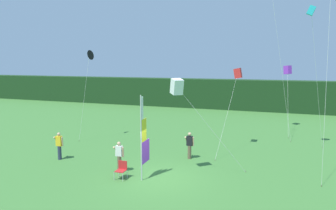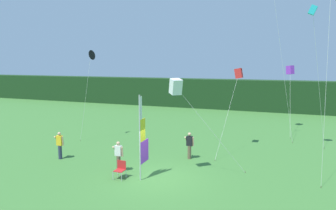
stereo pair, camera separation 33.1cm
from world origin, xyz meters
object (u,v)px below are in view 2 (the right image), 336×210
(person_far_left, at_px, (60,145))
(kite_black_delta_6, at_px, (91,56))
(kite_red_box_1, at_px, (239,74))
(kite_white_box_2, at_px, (176,87))
(banner_flag, at_px, (142,139))
(kite_cyan_box_3, at_px, (313,12))
(person_near_banner, at_px, (118,156))
(kite_purple_box_5, at_px, (290,70))
(person_mid_field, at_px, (189,145))
(folding_chair, at_px, (120,168))

(person_far_left, xyz_separation_m, kite_black_delta_6, (-0.93, 4.89, 5.43))
(kite_red_box_1, bearing_deg, kite_black_delta_6, -173.17)
(kite_white_box_2, bearing_deg, kite_red_box_1, 69.94)
(banner_flag, distance_m, kite_cyan_box_3, 13.06)
(kite_black_delta_6, bearing_deg, person_near_banner, -46.16)
(banner_flag, height_order, person_near_banner, banner_flag)
(kite_red_box_1, bearing_deg, person_far_left, -147.64)
(kite_red_box_1, bearing_deg, person_near_banner, -127.79)
(kite_black_delta_6, bearing_deg, person_far_left, -79.24)
(banner_flag, bearing_deg, person_far_left, 169.89)
(banner_flag, relative_size, kite_black_delta_6, 0.64)
(person_far_left, bearing_deg, person_near_banner, -8.75)
(person_near_banner, relative_size, kite_purple_box_5, 0.30)
(person_mid_field, xyz_separation_m, person_far_left, (-7.38, -2.76, 0.02))
(person_near_banner, relative_size, kite_black_delta_6, 0.25)
(person_mid_field, distance_m, person_far_left, 7.88)
(banner_flag, height_order, kite_red_box_1, kite_red_box_1)
(person_mid_field, bearing_deg, kite_purple_box_5, 62.91)
(kite_cyan_box_3, bearing_deg, kite_black_delta_6, -173.37)
(kite_red_box_1, height_order, kite_purple_box_5, kite_purple_box_5)
(folding_chair, distance_m, kite_black_delta_6, 10.45)
(kite_red_box_1, height_order, kite_white_box_2, kite_red_box_1)
(folding_chair, relative_size, kite_cyan_box_3, 0.10)
(kite_cyan_box_3, distance_m, kite_black_delta_6, 15.29)
(person_far_left, xyz_separation_m, folding_chair, (4.98, -1.48, -0.38))
(banner_flag, distance_m, kite_white_box_2, 3.10)
(folding_chair, xyz_separation_m, kite_black_delta_6, (-5.91, 6.37, 5.81))
(person_far_left, bearing_deg, kite_cyan_box_3, 25.30)
(kite_black_delta_6, bearing_deg, kite_purple_box_5, 32.87)
(kite_red_box_1, relative_size, kite_black_delta_6, 0.81)
(person_mid_field, distance_m, kite_white_box_2, 4.70)
(kite_white_box_2, xyz_separation_m, kite_black_delta_6, (-8.39, 4.97, 1.70))
(person_near_banner, height_order, folding_chair, person_near_banner)
(person_far_left, height_order, kite_black_delta_6, kite_black_delta_6)
(person_near_banner, xyz_separation_m, kite_purple_box_5, (8.69, 14.65, 4.27))
(banner_flag, bearing_deg, person_near_banner, 166.25)
(person_near_banner, relative_size, person_mid_field, 1.02)
(kite_white_box_2, distance_m, kite_purple_box_5, 15.15)
(kite_red_box_1, distance_m, kite_black_delta_6, 10.82)
(banner_flag, bearing_deg, person_mid_field, 70.75)
(person_far_left, relative_size, kite_cyan_box_3, 0.18)
(person_near_banner, bearing_deg, person_mid_field, 49.36)
(folding_chair, xyz_separation_m, kite_white_box_2, (2.48, 1.41, 4.11))
(kite_black_delta_6, bearing_deg, kite_red_box_1, 6.83)
(banner_flag, relative_size, kite_red_box_1, 0.78)
(person_mid_field, relative_size, folding_chair, 1.84)
(banner_flag, relative_size, kite_purple_box_5, 0.77)
(kite_red_box_1, relative_size, kite_cyan_box_3, 0.59)
(person_mid_field, height_order, kite_white_box_2, kite_white_box_2)
(banner_flag, relative_size, folding_chair, 4.83)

